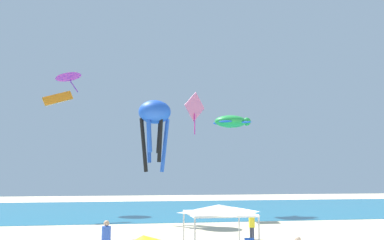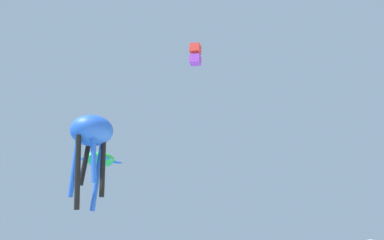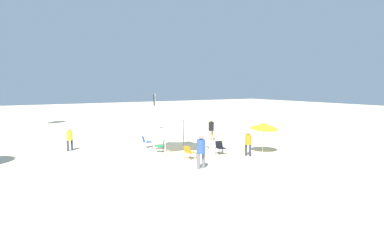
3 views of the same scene
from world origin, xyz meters
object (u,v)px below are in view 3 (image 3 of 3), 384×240
at_px(canopy_tent, 175,115).
at_px(folding_chair_near_cooler, 161,145).
at_px(cooler_box, 225,148).
at_px(folding_chair_facing_ocean, 189,151).
at_px(banner_flag, 155,108).
at_px(person_by_tent, 211,128).
at_px(person_kite_handler, 248,141).
at_px(person_beachcomber, 70,137).
at_px(folding_chair_left_of_tent, 146,141).
at_px(person_near_umbrella, 201,149).
at_px(folding_chair_right_of_tent, 220,147).
at_px(beach_umbrella, 264,126).

relative_size(canopy_tent, folding_chair_near_cooler, 3.89).
bearing_deg(cooler_box, folding_chair_facing_ocean, 104.67).
bearing_deg(folding_chair_near_cooler, banner_flag, -169.08).
relative_size(canopy_tent, cooler_box, 4.54).
bearing_deg(person_by_tent, person_kite_handler, -120.57).
bearing_deg(cooler_box, person_beachcomber, 57.54).
height_order(folding_chair_left_of_tent, banner_flag, banner_flag).
distance_m(canopy_tent, person_by_tent, 5.01).
relative_size(folding_chair_left_of_tent, person_beachcomber, 0.51).
xyz_separation_m(person_beachcomber, person_near_umbrella, (-8.80, -4.89, 0.15)).
distance_m(banner_flag, person_by_tent, 8.14).
bearing_deg(folding_chair_facing_ocean, folding_chair_right_of_tent, -102.54).
distance_m(canopy_tent, beach_umbrella, 5.97).
height_order(canopy_tent, folding_chair_left_of_tent, canopy_tent).
height_order(cooler_box, banner_flag, banner_flag).
height_order(folding_chair_left_of_tent, person_beachcomber, person_beachcomber).
height_order(folding_chair_facing_ocean, banner_flag, banner_flag).
relative_size(person_near_umbrella, person_kite_handler, 1.17).
bearing_deg(banner_flag, beach_umbrella, -174.05).
height_order(folding_chair_left_of_tent, folding_chair_near_cooler, same).
bearing_deg(beach_umbrella, folding_chair_right_of_tent, 68.18).
bearing_deg(cooler_box, folding_chair_left_of_tent, 44.87).
xyz_separation_m(canopy_tent, banner_flag, (9.99, -3.18, -0.22)).
distance_m(cooler_box, banner_flag, 12.25).
distance_m(folding_chair_near_cooler, person_by_tent, 5.94).
bearing_deg(folding_chair_right_of_tent, banner_flag, 93.45).
bearing_deg(person_near_umbrella, beach_umbrella, 10.32).
bearing_deg(person_beachcomber, folding_chair_left_of_tent, -30.76).
relative_size(folding_chair_left_of_tent, banner_flag, 0.23).
bearing_deg(cooler_box, person_near_umbrella, 128.92).
bearing_deg(folding_chair_near_cooler, person_kite_handler, 80.32).
distance_m(person_beachcomber, person_kite_handler, 11.92).
distance_m(person_by_tent, person_kite_handler, 6.25).
relative_size(beach_umbrella, folding_chair_near_cooler, 2.54).
xyz_separation_m(folding_chair_left_of_tent, folding_chair_near_cooler, (-2.03, -0.19, 0.00)).
bearing_deg(folding_chair_left_of_tent, canopy_tent, -135.91).
xyz_separation_m(canopy_tent, cooler_box, (-2.08, -2.63, -2.18)).
xyz_separation_m(canopy_tent, person_by_tent, (2.03, -4.37, -1.36)).
bearing_deg(person_near_umbrella, banner_flag, 69.50).
xyz_separation_m(folding_chair_near_cooler, banner_flag, (10.11, -4.32, 1.69)).
bearing_deg(folding_chair_near_cooler, person_near_umbrella, 32.18).
height_order(beach_umbrella, folding_chair_near_cooler, beach_umbrella).
distance_m(beach_umbrella, person_kite_handler, 1.86).
height_order(person_by_tent, person_beachcomber, person_by_tent).
xyz_separation_m(folding_chair_near_cooler, person_kite_handler, (-3.94, -4.12, 0.46)).
bearing_deg(person_kite_handler, banner_flag, -26.24).
bearing_deg(folding_chair_right_of_tent, person_by_tent, 71.18).
bearing_deg(person_beachcomber, cooler_box, -44.66).
relative_size(canopy_tent, folding_chair_left_of_tent, 3.89).
bearing_deg(folding_chair_right_of_tent, folding_chair_left_of_tent, 134.54).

